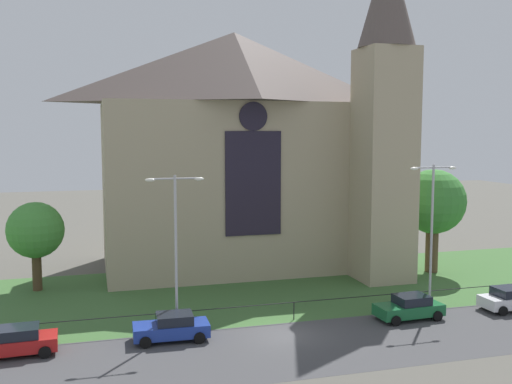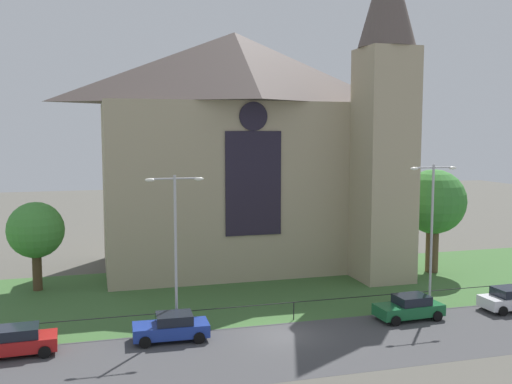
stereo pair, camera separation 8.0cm
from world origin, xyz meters
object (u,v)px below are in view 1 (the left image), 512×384
at_px(tree_right_far, 433,203).
at_px(parked_car_green, 409,307).
at_px(parked_car_red, 16,341).
at_px(parked_car_white, 512,299).
at_px(church_building, 245,148).
at_px(streetlamp_far, 432,219).
at_px(streetlamp_near, 176,234).
at_px(tree_left_far, 35,231).
at_px(parked_car_blue, 172,327).

height_order(tree_right_far, parked_car_green, tree_right_far).
relative_size(parked_car_red, parked_car_white, 1.01).
relative_size(church_building, parked_car_green, 6.08).
height_order(streetlamp_far, parked_car_white, streetlamp_far).
height_order(tree_right_far, streetlamp_near, streetlamp_near).
height_order(church_building, parked_car_red, church_building).
bearing_deg(parked_car_white, tree_left_far, 155.30).
relative_size(streetlamp_near, parked_car_blue, 2.15).
bearing_deg(parked_car_red, tree_left_far, -92.07).
distance_m(streetlamp_near, streetlamp_far, 16.80).
relative_size(church_building, tree_left_far, 3.96).
relative_size(tree_left_far, streetlamp_far, 0.69).
bearing_deg(tree_left_far, parked_car_blue, -57.88).
xyz_separation_m(streetlamp_far, parked_car_blue, (-17.28, -1.45, -5.20)).
bearing_deg(parked_car_blue, streetlamp_far, -173.21).
distance_m(church_building, streetlamp_far, 17.91).
distance_m(church_building, parked_car_white, 23.72).
height_order(streetlamp_near, parked_car_blue, streetlamp_near).
distance_m(tree_right_far, parked_car_blue, 25.70).
xyz_separation_m(tree_left_far, parked_car_blue, (8.19, -13.04, -3.70)).
distance_m(parked_car_blue, parked_car_green, 14.75).
bearing_deg(tree_right_far, church_building, 156.77).
relative_size(church_building, parked_car_blue, 6.10).
bearing_deg(tree_left_far, streetlamp_far, -24.47).
bearing_deg(streetlamp_near, tree_left_far, 126.81).
bearing_deg(streetlamp_near, parked_car_white, -4.93).
relative_size(parked_car_blue, parked_car_white, 1.01).
height_order(streetlamp_far, parked_car_red, streetlamp_far).
bearing_deg(church_building, tree_left_far, -168.40).
distance_m(parked_car_red, parked_car_green, 22.88).
bearing_deg(parked_car_green, tree_left_far, -32.80).
xyz_separation_m(parked_car_green, parked_car_white, (7.45, -0.13, 0.00)).
bearing_deg(church_building, parked_car_blue, -117.43).
bearing_deg(tree_right_far, streetlamp_near, -158.61).
relative_size(tree_left_far, parked_car_red, 1.54).
relative_size(streetlamp_near, parked_car_green, 2.14).
relative_size(streetlamp_near, streetlamp_far, 0.96).
distance_m(church_building, parked_car_green, 20.25).
relative_size(tree_right_far, streetlamp_far, 0.90).
xyz_separation_m(tree_right_far, parked_car_red, (-31.13, -10.30, -5.06)).
xyz_separation_m(church_building, parked_car_red, (-16.68, -16.50, -9.53)).
distance_m(parked_car_red, parked_car_blue, 8.13).
relative_size(church_building, tree_right_far, 3.03).
height_order(streetlamp_near, parked_car_red, streetlamp_near).
xyz_separation_m(tree_left_far, parked_car_white, (30.39, -13.46, -3.70)).
bearing_deg(parked_car_white, tree_right_far, 84.92).
relative_size(streetlamp_far, parked_car_red, 2.23).
distance_m(church_building, tree_right_far, 16.35).
bearing_deg(tree_left_far, parked_car_green, -30.16).
distance_m(parked_car_red, parked_car_white, 30.33).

